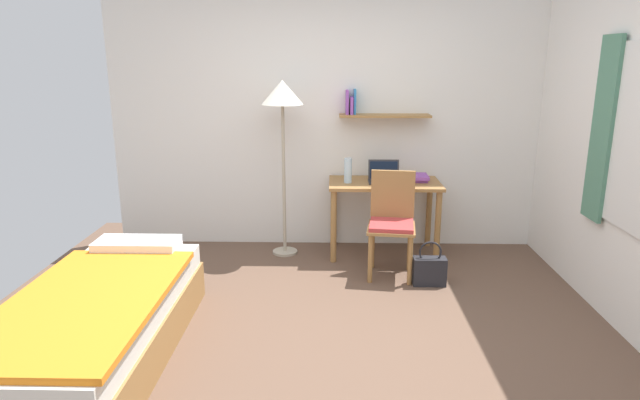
# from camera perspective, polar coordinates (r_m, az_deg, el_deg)

# --- Properties ---
(ground_plane) EXTENTS (5.28, 5.28, 0.00)m
(ground_plane) POSITION_cam_1_polar(r_m,az_deg,el_deg) (3.84, 1.40, -14.37)
(ground_plane) COLOR brown
(wall_back) EXTENTS (4.40, 0.27, 2.60)m
(wall_back) POSITION_cam_1_polar(r_m,az_deg,el_deg) (5.41, 1.54, 8.73)
(wall_back) COLOR white
(wall_back) RESTS_ON ground_plane
(bed) EXTENTS (0.89, 2.01, 0.54)m
(bed) POSITION_cam_1_polar(r_m,az_deg,el_deg) (3.77, -22.28, -12.03)
(bed) COLOR #9E703D
(bed) RESTS_ON ground_plane
(desk) EXTENTS (1.05, 0.58, 0.72)m
(desk) POSITION_cam_1_polar(r_m,az_deg,el_deg) (5.24, 6.74, 0.50)
(desk) COLOR #9E703D
(desk) RESTS_ON ground_plane
(desk_chair) EXTENTS (0.45, 0.46, 0.91)m
(desk_chair) POSITION_cam_1_polar(r_m,az_deg,el_deg) (4.78, 7.53, -2.05)
(desk_chair) COLOR #9E703D
(desk_chair) RESTS_ON ground_plane
(standing_lamp) EXTENTS (0.39, 0.39, 1.67)m
(standing_lamp) POSITION_cam_1_polar(r_m,az_deg,el_deg) (5.07, -3.96, 10.14)
(standing_lamp) COLOR #B2A893
(standing_lamp) RESTS_ON ground_plane
(laptop) EXTENTS (0.30, 0.21, 0.20)m
(laptop) POSITION_cam_1_polar(r_m,az_deg,el_deg) (5.20, 6.71, 2.48)
(laptop) COLOR #2D2D33
(laptop) RESTS_ON desk
(water_bottle) EXTENTS (0.07, 0.07, 0.24)m
(water_bottle) POSITION_cam_1_polar(r_m,az_deg,el_deg) (5.12, 2.95, 3.12)
(water_bottle) COLOR silver
(water_bottle) RESTS_ON desk
(book_stack) EXTENTS (0.16, 0.24, 0.06)m
(book_stack) POSITION_cam_1_polar(r_m,az_deg,el_deg) (5.29, 10.37, 2.32)
(book_stack) COLOR purple
(book_stack) RESTS_ON desk
(handbag) EXTENTS (0.27, 0.13, 0.38)m
(handbag) POSITION_cam_1_polar(r_m,az_deg,el_deg) (4.71, 11.39, -7.20)
(handbag) COLOR #232328
(handbag) RESTS_ON ground_plane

